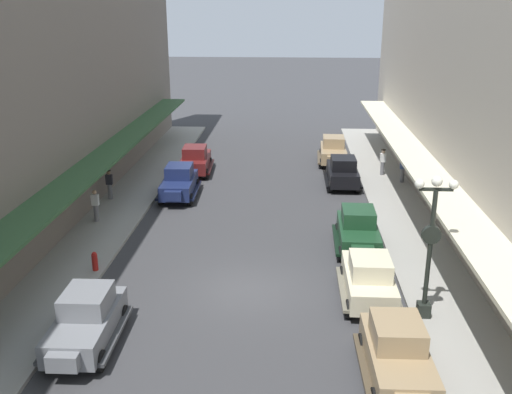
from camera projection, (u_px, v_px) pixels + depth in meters
name	position (u px, v px, depth m)	size (l,w,h in m)	color
ground_plane	(247.00, 290.00, 22.53)	(200.00, 200.00, 0.00)	#38383A
sidewalk_left	(59.00, 282.00, 22.94)	(3.00, 60.00, 0.15)	#99968E
sidewalk_right	(442.00, 294.00, 22.07)	(3.00, 60.00, 0.15)	#99968E
parked_car_0	(369.00, 277.00, 21.47)	(2.14, 4.26, 1.84)	beige
parked_car_1	(179.00, 181.00, 32.94)	(2.25, 4.30, 1.84)	#19234C
parked_car_2	(398.00, 352.00, 16.86)	(2.21, 4.29, 1.84)	#997F5B
parked_car_3	(358.00, 229.00, 25.99)	(2.20, 4.28, 1.84)	#193D23
parked_car_4	(333.00, 150.00, 39.91)	(2.25, 4.30, 1.84)	#997F5B
parked_car_5	(195.00, 159.00, 37.59)	(2.31, 4.32, 1.84)	#591919
parked_car_6	(86.00, 319.00, 18.64)	(2.21, 4.29, 1.84)	slate
parked_car_7	(343.00, 171.00, 34.96)	(2.17, 4.27, 1.84)	black
lamp_post_with_clock	(431.00, 242.00, 19.46)	(1.42, 0.44, 5.16)	black
fire_hydrant	(95.00, 261.00, 23.71)	(0.24, 0.24, 0.82)	#B21E19
pedestrian_0	(403.00, 169.00, 35.23)	(0.36, 0.24, 1.64)	slate
pedestrian_1	(383.00, 162.00, 36.72)	(0.36, 0.28, 1.67)	slate
pedestrian_2	(96.00, 205.00, 28.91)	(0.36, 0.24, 1.64)	slate
pedestrian_3	(109.00, 184.00, 32.21)	(0.36, 0.28, 1.67)	slate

